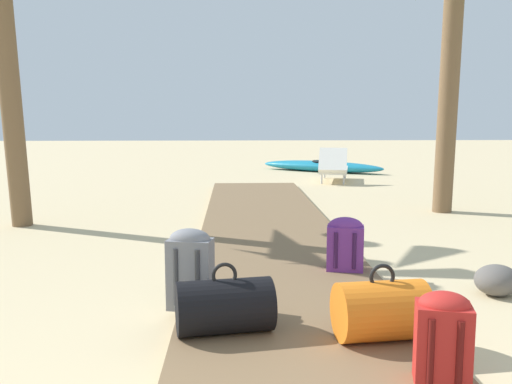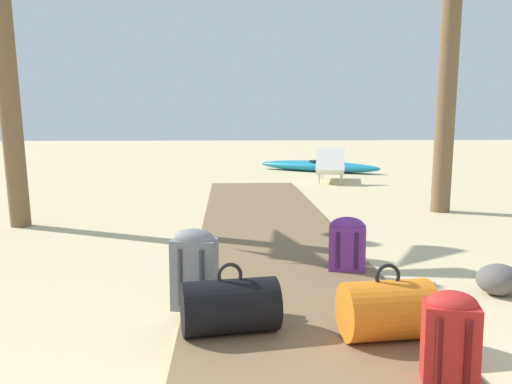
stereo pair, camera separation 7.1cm
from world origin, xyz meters
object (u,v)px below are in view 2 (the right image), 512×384
backpack_purple (347,242)px  lounge_chair (331,167)px  backpack_grey (194,267)px  duffel_bag_orange (387,310)px  backpack_red (450,335)px  duffel_bag_black (230,306)px  kayak (318,166)px

backpack_purple → lounge_chair: (1.25, 7.51, -0.01)m
lounge_chair → backpack_grey: bearing=-106.8°
backpack_purple → duffel_bag_orange: backpack_purple is taller
backpack_red → duffel_bag_orange: 0.62m
duffel_bag_black → lounge_chair: 9.24m
backpack_red → kayak: backpack_red is taller
backpack_grey → kayak: (2.66, 10.88, -0.24)m
duffel_bag_orange → lounge_chair: lounge_chair is taller
duffel_bag_black → backpack_red: size_ratio=1.34×
backpack_red → duffel_bag_orange: bearing=105.2°
backpack_grey → kayak: 11.20m
duffel_bag_black → kayak: (2.41, 11.34, -0.11)m
duffel_bag_black → backpack_purple: size_ratio=1.36×
backpack_purple → kayak: bearing=82.3°
kayak → backpack_grey: bearing=-103.7°
duffel_bag_black → duffel_bag_orange: bearing=-8.7°
kayak → backpack_red: bearing=-96.0°
backpack_grey → duffel_bag_black: 0.54m
backpack_grey → kayak: bearing=76.3°
backpack_grey → kayak: size_ratio=0.18×
lounge_chair → kayak: (0.10, 2.40, -0.18)m
backpack_grey → backpack_red: bearing=-41.0°
duffel_bag_black → backpack_grey: bearing=118.6°
duffel_bag_black → backpack_purple: backpack_purple is taller
backpack_purple → lounge_chair: bearing=80.6°
backpack_purple → backpack_red: bearing=-88.2°
kayak → lounge_chair: bearing=-92.3°
backpack_grey → duffel_bag_orange: (1.22, -0.61, -0.12)m
backpack_grey → duffel_bag_black: (0.25, -0.46, -0.13)m
duffel_bag_black → backpack_red: (1.13, -0.74, 0.08)m
backpack_purple → kayak: size_ratio=0.15×
duffel_bag_black → duffel_bag_orange: size_ratio=1.12×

